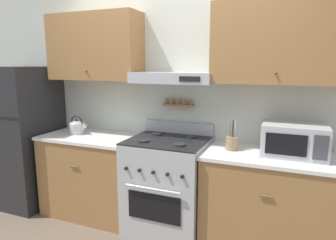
{
  "coord_description": "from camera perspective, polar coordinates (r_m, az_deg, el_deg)",
  "views": [
    {
      "loc": [
        1.07,
        -2.33,
        1.68
      ],
      "look_at": [
        0.02,
        0.26,
        1.16
      ],
      "focal_mm": 32.0,
      "sensor_mm": 36.0,
      "label": 1
    }
  ],
  "objects": [
    {
      "name": "counter_right",
      "position": [
        2.92,
        18.38,
        -14.75
      ],
      "size": [
        1.14,
        0.64,
        0.91
      ],
      "color": "olive",
      "rests_on": "ground_plane"
    },
    {
      "name": "refrigerator",
      "position": [
        3.99,
        -25.63,
        -2.8
      ],
      "size": [
        0.67,
        0.73,
        1.65
      ],
      "color": "#232326",
      "rests_on": "ground_plane"
    },
    {
      "name": "stove_range",
      "position": [
        3.07,
        -0.09,
        -12.33
      ],
      "size": [
        0.76,
        0.69,
        1.07
      ],
      "color": "#ADAFB5",
      "rests_on": "ground_plane"
    },
    {
      "name": "microwave",
      "position": [
        2.76,
        22.88,
        -3.58
      ],
      "size": [
        0.52,
        0.35,
        0.27
      ],
      "color": "#ADAFB5",
      "rests_on": "counter_right"
    },
    {
      "name": "tea_kettle",
      "position": [
        3.52,
        -16.94,
        -1.26
      ],
      "size": [
        0.22,
        0.17,
        0.21
      ],
      "color": "#B7B7BC",
      "rests_on": "counter_left"
    },
    {
      "name": "utensil_crock",
      "position": [
        2.8,
        12.06,
        -4.22
      ],
      "size": [
        0.11,
        0.11,
        0.28
      ],
      "color": "#8E7051",
      "rests_on": "counter_right"
    },
    {
      "name": "wall_back",
      "position": [
        3.12,
        2.28,
        6.65
      ],
      "size": [
        5.2,
        0.46,
        2.55
      ],
      "color": "silver",
      "rests_on": "ground_plane"
    },
    {
      "name": "counter_left",
      "position": [
        3.53,
        -14.07,
        -10.02
      ],
      "size": [
        1.07,
        0.64,
        0.91
      ],
      "color": "olive",
      "rests_on": "ground_plane"
    }
  ]
}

